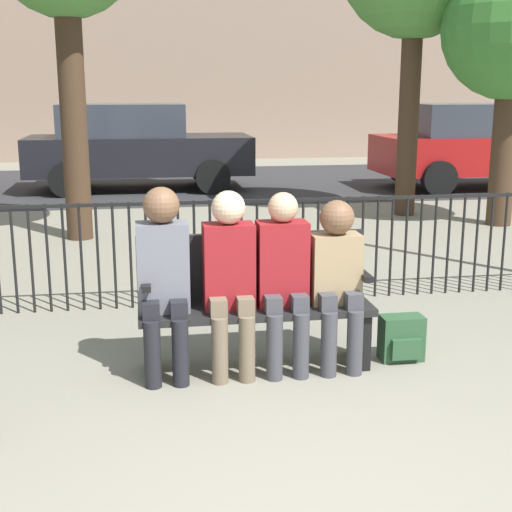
{
  "coord_description": "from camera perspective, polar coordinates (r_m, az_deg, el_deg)",
  "views": [
    {
      "loc": [
        -0.75,
        -2.61,
        1.9
      ],
      "look_at": [
        0.0,
        1.99,
        0.8
      ],
      "focal_mm": 50.0,
      "sensor_mm": 36.0,
      "label": 1
    }
  ],
  "objects": [
    {
      "name": "fence_railing",
      "position": [
        6.34,
        -2.39,
        1.05
      ],
      "size": [
        9.01,
        0.03,
        0.95
      ],
      "color": "black",
      "rests_on": "ground"
    },
    {
      "name": "street_surface",
      "position": [
        14.75,
        -6.26,
        5.79
      ],
      "size": [
        24.0,
        6.0,
        0.01
      ],
      "color": "#2B2B2D",
      "rests_on": "ground"
    },
    {
      "name": "seated_person_3",
      "position": [
        4.89,
        6.48,
        -1.38
      ],
      "size": [
        0.34,
        0.39,
        1.17
      ],
      "color": "#3D3D42",
      "rests_on": "ground"
    },
    {
      "name": "parked_car_1",
      "position": [
        13.91,
        -9.66,
        8.71
      ],
      "size": [
        4.2,
        1.94,
        1.62
      ],
      "color": "black",
      "rests_on": "ground"
    },
    {
      "name": "seated_person_1",
      "position": [
        4.74,
        -2.13,
        -1.34
      ],
      "size": [
        0.34,
        0.39,
        1.25
      ],
      "color": "brown",
      "rests_on": "ground"
    },
    {
      "name": "park_bench",
      "position": [
        4.95,
        -0.14,
        -3.3
      ],
      "size": [
        1.6,
        0.45,
        0.92
      ],
      "color": "black",
      "rests_on": "ground"
    },
    {
      "name": "parked_car_2",
      "position": [
        14.57,
        17.62,
        8.48
      ],
      "size": [
        4.2,
        1.94,
        1.62
      ],
      "color": "maroon",
      "rests_on": "ground"
    },
    {
      "name": "seated_person_2",
      "position": [
        4.8,
        2.2,
        -1.38
      ],
      "size": [
        0.34,
        0.39,
        1.23
      ],
      "color": "#3D3D42",
      "rests_on": "ground"
    },
    {
      "name": "backpack",
      "position": [
        5.22,
        11.58,
        -6.5
      ],
      "size": [
        0.3,
        0.21,
        0.32
      ],
      "color": "#284C2D",
      "rests_on": "ground"
    },
    {
      "name": "seated_person_0",
      "position": [
        4.71,
        -7.43,
        -1.24
      ],
      "size": [
        0.34,
        0.39,
        1.28
      ],
      "color": "black",
      "rests_on": "ground"
    }
  ]
}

